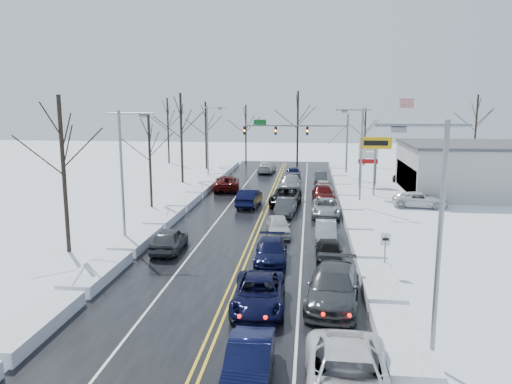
# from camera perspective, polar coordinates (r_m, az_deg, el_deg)

# --- Properties ---
(ground) EXTENTS (160.00, 160.00, 0.00)m
(ground) POSITION_cam_1_polar(r_m,az_deg,el_deg) (37.05, -0.04, -4.65)
(ground) COLOR white
(ground) RESTS_ON ground
(road_surface) EXTENTS (14.00, 84.00, 0.01)m
(road_surface) POSITION_cam_1_polar(r_m,az_deg,el_deg) (38.97, 0.28, -3.89)
(road_surface) COLOR black
(road_surface) RESTS_ON ground
(snow_bank_left) EXTENTS (1.84, 72.00, 0.65)m
(snow_bank_left) POSITION_cam_1_polar(r_m,az_deg,el_deg) (40.45, -10.52, -3.54)
(snow_bank_left) COLOR white
(snow_bank_left) RESTS_ON ground
(snow_bank_right) EXTENTS (1.84, 72.00, 0.65)m
(snow_bank_right) POSITION_cam_1_polar(r_m,az_deg,el_deg) (38.95, 11.50, -4.11)
(snow_bank_right) COLOR white
(snow_bank_right) RESTS_ON ground
(traffic_signal_mast) EXTENTS (13.28, 0.39, 8.00)m
(traffic_signal_mast) POSITION_cam_1_polar(r_m,az_deg,el_deg) (63.69, 5.83, 6.62)
(traffic_signal_mast) COLOR slate
(traffic_signal_mast) RESTS_ON ground
(tires_plus_sign) EXTENTS (3.20, 0.34, 6.00)m
(tires_plus_sign) POSITION_cam_1_polar(r_m,az_deg,el_deg) (52.18, 13.50, 5.03)
(tires_plus_sign) COLOR slate
(tires_plus_sign) RESTS_ON ground
(used_vehicles_sign) EXTENTS (2.20, 0.22, 4.65)m
(used_vehicles_sign) POSITION_cam_1_polar(r_m,az_deg,el_deg) (58.28, 12.71, 3.94)
(used_vehicles_sign) COLOR slate
(used_vehicles_sign) RESTS_ON ground
(speed_limit_sign) EXTENTS (0.55, 0.09, 2.35)m
(speed_limit_sign) POSITION_cam_1_polar(r_m,az_deg,el_deg) (29.02, 14.56, -5.94)
(speed_limit_sign) COLOR slate
(speed_limit_sign) RESTS_ON ground
(flagpole) EXTENTS (1.87, 1.20, 10.00)m
(flagpole) POSITION_cam_1_polar(r_m,az_deg,el_deg) (66.63, 16.06, 6.83)
(flagpole) COLOR silver
(flagpole) RESTS_ON ground
(dealership_building) EXTENTS (20.40, 12.40, 5.30)m
(dealership_building) POSITION_cam_1_polar(r_m,az_deg,el_deg) (57.63, 26.57, 2.36)
(dealership_building) COLOR #ABABA6
(dealership_building) RESTS_ON ground
(streetlight_se) EXTENTS (3.20, 0.25, 9.00)m
(streetlight_se) POSITION_cam_1_polar(r_m,az_deg,el_deg) (18.62, 19.74, -3.65)
(streetlight_se) COLOR slate
(streetlight_se) RESTS_ON ground
(streetlight_ne) EXTENTS (3.20, 0.25, 9.00)m
(streetlight_ne) POSITION_cam_1_polar(r_m,az_deg,el_deg) (45.98, 11.71, 4.81)
(streetlight_ne) COLOR slate
(streetlight_ne) RESTS_ON ground
(streetlight_sw) EXTENTS (3.20, 0.25, 9.00)m
(streetlight_sw) POSITION_cam_1_polar(r_m,az_deg,el_deg) (34.11, -14.81, 2.79)
(streetlight_sw) COLOR slate
(streetlight_sw) RESTS_ON ground
(streetlight_nw) EXTENTS (3.20, 0.25, 9.00)m
(streetlight_nw) POSITION_cam_1_polar(r_m,az_deg,el_deg) (60.95, -5.38, 6.31)
(streetlight_nw) COLOR slate
(streetlight_nw) RESTS_ON ground
(tree_left_b) EXTENTS (4.00, 4.00, 10.00)m
(tree_left_b) POSITION_cam_1_polar(r_m,az_deg,el_deg) (33.44, -21.32, 5.16)
(tree_left_b) COLOR #2D231C
(tree_left_b) RESTS_ON ground
(tree_left_c) EXTENTS (3.40, 3.40, 8.50)m
(tree_left_c) POSITION_cam_1_polar(r_m,az_deg,el_deg) (46.03, -12.10, 5.58)
(tree_left_c) COLOR #2D231C
(tree_left_c) RESTS_ON ground
(tree_left_d) EXTENTS (4.20, 4.20, 10.50)m
(tree_left_d) POSITION_cam_1_polar(r_m,az_deg,el_deg) (59.55, -8.57, 8.09)
(tree_left_d) COLOR #2D231C
(tree_left_d) RESTS_ON ground
(tree_left_e) EXTENTS (3.80, 3.80, 9.50)m
(tree_left_e) POSITION_cam_1_polar(r_m,az_deg,el_deg) (71.16, -5.77, 7.95)
(tree_left_e) COLOR #2D231C
(tree_left_e) RESTS_ON ground
(tree_far_a) EXTENTS (4.00, 4.00, 10.00)m
(tree_far_a) POSITION_cam_1_polar(r_m,az_deg,el_deg) (78.71, -10.06, 8.33)
(tree_far_a) COLOR #2D231C
(tree_far_a) RESTS_ON ground
(tree_far_b) EXTENTS (3.60, 3.60, 9.00)m
(tree_far_b) POSITION_cam_1_polar(r_m,az_deg,el_deg) (77.27, -1.17, 7.94)
(tree_far_b) COLOR #2D231C
(tree_far_b) RESTS_ON ground
(tree_far_c) EXTENTS (4.40, 4.40, 11.00)m
(tree_far_c) POSITION_cam_1_polar(r_m,az_deg,el_deg) (74.61, 4.81, 8.89)
(tree_far_c) COLOR #2D231C
(tree_far_c) RESTS_ON ground
(tree_far_d) EXTENTS (3.40, 3.40, 8.50)m
(tree_far_d) POSITION_cam_1_polar(r_m,az_deg,el_deg) (76.58, 12.38, 7.41)
(tree_far_d) COLOR #2D231C
(tree_far_d) RESTS_ON ground
(tree_far_e) EXTENTS (4.20, 4.20, 10.50)m
(tree_far_e) POSITION_cam_1_polar(r_m,az_deg,el_deg) (80.30, 23.91, 7.90)
(tree_far_e) COLOR #2D231C
(tree_far_e) RESTS_ON ground
(queued_car_1) EXTENTS (1.56, 4.41, 1.45)m
(queued_car_1) POSITION_cam_1_polar(r_m,az_deg,el_deg) (18.56, -0.79, -20.87)
(queued_car_1) COLOR black
(queued_car_1) RESTS_ON ground
(queued_car_2) EXTENTS (2.63, 5.34, 1.46)m
(queued_car_2) POSITION_cam_1_polar(r_m,az_deg,el_deg) (24.11, 0.32, -13.13)
(queued_car_2) COLOR black
(queued_car_2) RESTS_ON ground
(queued_car_3) EXTENTS (2.09, 4.77, 1.37)m
(queued_car_3) POSITION_cam_1_polar(r_m,az_deg,el_deg) (30.40, 1.71, -8.06)
(queued_car_3) COLOR black
(queued_car_3) RESTS_ON ground
(queued_car_4) EXTENTS (2.14, 4.24, 1.38)m
(queued_car_4) POSITION_cam_1_polar(r_m,az_deg,el_deg) (36.48, 2.55, -4.91)
(queued_car_4) COLOR silver
(queued_car_4) RESTS_ON ground
(queued_car_5) EXTENTS (1.85, 4.42, 1.42)m
(queued_car_5) POSITION_cam_1_polar(r_m,az_deg,el_deg) (42.72, 3.38, -2.63)
(queued_car_5) COLOR #383A3C
(queued_car_5) RESTS_ON ground
(queued_car_6) EXTENTS (3.00, 5.83, 1.57)m
(queued_car_6) POSITION_cam_1_polar(r_m,az_deg,el_deg) (46.88, 3.40, -1.46)
(queued_car_6) COLOR black
(queued_car_6) RESTS_ON ground
(queued_car_7) EXTENTS (2.37, 5.67, 1.64)m
(queued_car_7) POSITION_cam_1_polar(r_m,az_deg,el_deg) (54.25, 3.96, 0.16)
(queued_car_7) COLOR gray
(queued_car_7) RESTS_ON ground
(queued_car_8) EXTENTS (2.05, 4.83, 1.63)m
(queued_car_8) POSITION_cam_1_polar(r_m,az_deg,el_deg) (61.12, 4.23, 1.32)
(queued_car_8) COLOR black
(queued_car_8) RESTS_ON ground
(queued_car_11) EXTENTS (3.03, 6.11, 1.71)m
(queued_car_11) POSITION_cam_1_polar(r_m,az_deg,el_deg) (24.86, 8.77, -12.52)
(queued_car_11) COLOR #3D3F42
(queued_car_11) RESTS_ON ground
(queued_car_12) EXTENTS (1.58, 3.90, 1.33)m
(queued_car_12) POSITION_cam_1_polar(r_m,az_deg,el_deg) (30.79, 8.31, -7.93)
(queued_car_12) COLOR black
(queued_car_12) RESTS_ON ground
(queued_car_13) EXTENTS (1.50, 4.13, 1.35)m
(queued_car_13) POSITION_cam_1_polar(r_m,az_deg,el_deg) (35.32, 7.95, -5.51)
(queued_car_13) COLOR #A0A3A8
(queued_car_13) RESTS_ON ground
(queued_car_14) EXTENTS (2.55, 5.21, 1.42)m
(queued_car_14) POSITION_cam_1_polar(r_m,az_deg,el_deg) (42.84, 7.99, -2.68)
(queued_car_14) COLOR #999CA0
(queued_car_14) RESTS_ON ground
(queued_car_15) EXTENTS (2.26, 5.07, 1.45)m
(queued_car_15) POSITION_cam_1_polar(r_m,az_deg,el_deg) (49.13, 7.67, -0.98)
(queued_car_15) COLOR #46090A
(queued_car_15) RESTS_ON ground
(queued_car_16) EXTENTS (1.75, 4.17, 1.41)m
(queued_car_16) POSITION_cam_1_polar(r_m,az_deg,el_deg) (52.70, 7.70, -0.21)
(queued_car_16) COLOR silver
(queued_car_16) RESTS_ON ground
(queued_car_17) EXTENTS (1.51, 4.14, 1.36)m
(queued_car_17) POSITION_cam_1_polar(r_m,az_deg,el_deg) (59.41, 7.38, 1.00)
(queued_car_17) COLOR #393C3E
(queued_car_17) RESTS_ON ground
(oncoming_car_0) EXTENTS (2.05, 5.00, 1.61)m
(oncoming_car_0) POSITION_cam_1_polar(r_m,az_deg,el_deg) (46.21, -0.76, -1.62)
(oncoming_car_0) COLOR black
(oncoming_car_0) RESTS_ON ground
(oncoming_car_1) EXTENTS (3.42, 6.06, 1.60)m
(oncoming_car_1) POSITION_cam_1_polar(r_m,az_deg,el_deg) (54.56, -3.35, 0.23)
(oncoming_car_1) COLOR #4C0C0A
(oncoming_car_1) RESTS_ON ground
(oncoming_car_2) EXTENTS (2.41, 5.28, 1.50)m
(oncoming_car_2) POSITION_cam_1_polar(r_m,az_deg,el_deg) (67.61, 1.22, 2.23)
(oncoming_car_2) COLOR silver
(oncoming_car_2) RESTS_ON ground
(oncoming_car_3) EXTENTS (1.93, 4.56, 1.54)m
(oncoming_car_3) POSITION_cam_1_polar(r_m,az_deg,el_deg) (33.18, -9.86, -6.62)
(oncoming_car_3) COLOR #3E4043
(oncoming_car_3) RESTS_ON ground
(parked_car_0) EXTENTS (5.19, 2.83, 1.38)m
(parked_car_0) POSITION_cam_1_polar(r_m,az_deg,el_deg) (48.17, 18.19, -1.65)
(parked_car_0) COLOR white
(parked_car_0) RESTS_ON ground
(parked_car_1) EXTENTS (2.13, 5.15, 1.49)m
(parked_car_1) POSITION_cam_1_polar(r_m,az_deg,el_deg) (55.31, 19.87, -0.24)
(parked_car_1) COLOR #44484A
(parked_car_1) RESTS_ON ground
(parked_car_2) EXTENTS (2.33, 4.76, 1.57)m
(parked_car_2) POSITION_cam_1_polar(r_m,az_deg,el_deg) (60.67, 16.56, 0.85)
(parked_car_2) COLOR black
(parked_car_2) RESTS_ON ground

